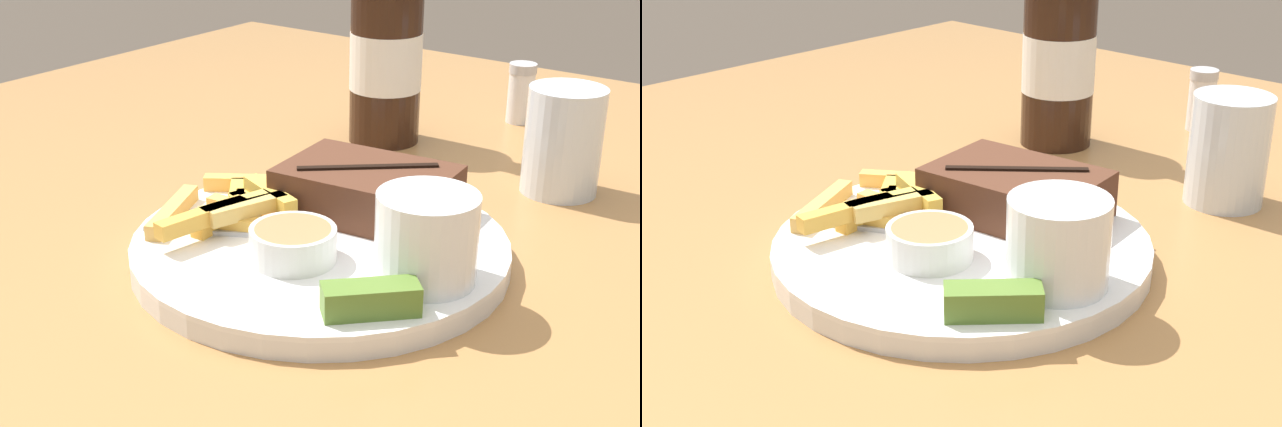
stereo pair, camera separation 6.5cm
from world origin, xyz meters
TOP-DOWN VIEW (x-y plane):
  - dining_table at (0.00, 0.00)m, footprint 1.24×1.27m
  - dinner_plate at (0.00, 0.00)m, footprint 0.28×0.28m
  - steak_portion at (-0.00, 0.06)m, footprint 0.14×0.10m
  - fries_pile at (-0.07, -0.01)m, footprint 0.14×0.16m
  - coleslaw_cup at (0.09, -0.01)m, footprint 0.07×0.07m
  - dipping_sauce_cup at (0.01, -0.04)m, footprint 0.06×0.06m
  - pickle_spear at (0.09, -0.07)m, footprint 0.06×0.06m
  - fork_utensil at (-0.06, -0.04)m, footprint 0.12×0.08m
  - beer_bottle at (-0.11, 0.26)m, footprint 0.07×0.07m
  - drinking_glass at (0.09, 0.24)m, footprint 0.07×0.07m
  - salt_shaker at (-0.03, 0.40)m, footprint 0.03×0.03m

SIDE VIEW (x-z plane):
  - dining_table at x=0.00m, z-range 0.31..1.09m
  - dinner_plate at x=0.00m, z-range 0.77..0.79m
  - fork_utensil at x=-0.06m, z-range 0.79..0.80m
  - fries_pile at x=-0.07m, z-range 0.79..0.81m
  - pickle_spear at x=0.09m, z-range 0.79..0.81m
  - dipping_sauce_cup at x=0.01m, z-range 0.79..0.82m
  - salt_shaker at x=-0.03m, z-range 0.78..0.84m
  - steak_portion at x=0.00m, z-range 0.79..0.83m
  - drinking_glass at x=0.09m, z-range 0.77..0.87m
  - coleslaw_cup at x=0.09m, z-range 0.80..0.86m
  - beer_bottle at x=-0.11m, z-range 0.74..0.98m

